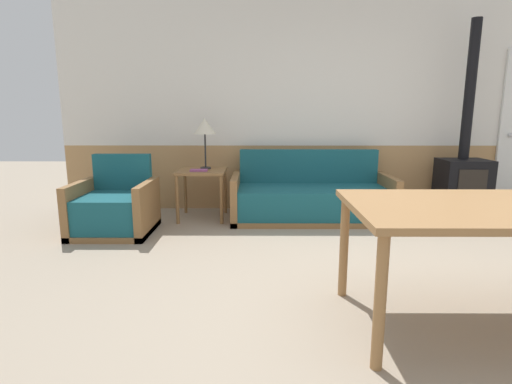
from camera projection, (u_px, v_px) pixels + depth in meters
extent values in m
plane|color=gray|center=(401.00, 293.00, 2.87)|extent=(16.00, 16.00, 0.00)
cube|color=tan|center=(335.00, 177.00, 5.37)|extent=(7.20, 0.06, 0.85)
cube|color=silver|center=(339.00, 73.00, 5.11)|extent=(7.20, 0.06, 1.85)
cube|color=olive|center=(311.00, 217.00, 4.85)|extent=(1.91, 0.82, 0.06)
cube|color=#195660|center=(311.00, 201.00, 4.79)|extent=(1.75, 0.74, 0.34)
cube|color=#195660|center=(308.00, 166.00, 5.09)|extent=(1.75, 0.10, 0.42)
cube|color=olive|center=(236.00, 198.00, 4.81)|extent=(0.08, 0.82, 0.54)
cube|color=olive|center=(387.00, 198.00, 4.80)|extent=(0.08, 0.82, 0.54)
cube|color=olive|center=(116.00, 230.00, 4.32)|extent=(0.80, 0.79, 0.06)
cube|color=#195660|center=(114.00, 212.00, 4.26)|extent=(0.64, 0.71, 0.36)
cube|color=#195660|center=(123.00, 172.00, 4.54)|extent=(0.64, 0.10, 0.40)
cube|color=olive|center=(80.00, 208.00, 4.27)|extent=(0.08, 0.79, 0.56)
cube|color=olive|center=(148.00, 208.00, 4.27)|extent=(0.08, 0.79, 0.56)
cube|color=olive|center=(202.00, 171.00, 4.81)|extent=(0.57, 0.57, 0.03)
cylinder|color=olive|center=(177.00, 200.00, 4.62)|extent=(0.04, 0.04, 0.57)
cylinder|color=olive|center=(222.00, 200.00, 4.62)|extent=(0.04, 0.04, 0.57)
cylinder|color=olive|center=(185.00, 191.00, 5.13)|extent=(0.04, 0.04, 0.57)
cylinder|color=olive|center=(225.00, 191.00, 5.12)|extent=(0.04, 0.04, 0.57)
cylinder|color=#262628|center=(206.00, 168.00, 4.91)|extent=(0.13, 0.13, 0.02)
cylinder|color=#262628|center=(205.00, 151.00, 4.87)|extent=(0.02, 0.02, 0.41)
cone|color=beige|center=(205.00, 126.00, 4.81)|extent=(0.27, 0.27, 0.19)
cube|color=#994C84|center=(199.00, 170.00, 4.71)|extent=(0.21, 0.12, 0.02)
cylinder|color=#9E7042|center=(380.00, 303.00, 1.95)|extent=(0.06, 0.06, 0.71)
cylinder|color=#9E7042|center=(344.00, 247.00, 2.77)|extent=(0.06, 0.06, 0.71)
cylinder|color=black|center=(448.00, 216.00, 4.81)|extent=(0.04, 0.04, 0.10)
cylinder|color=black|center=(485.00, 216.00, 4.81)|extent=(0.04, 0.04, 0.10)
cylinder|color=black|center=(435.00, 209.00, 5.16)|extent=(0.04, 0.04, 0.10)
cylinder|color=black|center=(470.00, 209.00, 5.16)|extent=(0.04, 0.04, 0.10)
cube|color=black|center=(462.00, 184.00, 4.91)|extent=(0.56, 0.45, 0.62)
cube|color=black|center=(472.00, 188.00, 4.69)|extent=(0.34, 0.01, 0.43)
cylinder|color=black|center=(470.00, 91.00, 4.74)|extent=(0.12, 0.12, 1.63)
sphere|color=silver|center=(510.00, 135.00, 5.15)|extent=(0.06, 0.06, 0.06)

